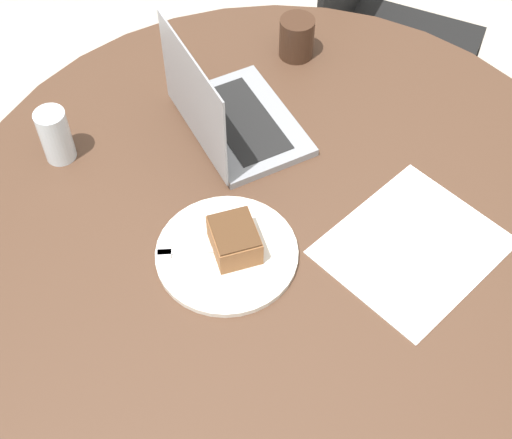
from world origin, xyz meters
name	(u,v)px	position (x,y,z in m)	size (l,w,h in m)	color
ground_plane	(276,371)	(0.00, 0.00, 0.00)	(12.00, 12.00, 0.00)	#B7AD9E
dining_table	(282,243)	(0.00, 0.00, 0.62)	(1.32, 1.32, 0.73)	#4C3323
chair	(378,31)	(0.62, 0.67, 0.49)	(0.59, 0.59, 0.96)	black
paper_document	(413,247)	(0.19, -0.18, 0.73)	(0.39, 0.36, 0.00)	white
plate	(227,253)	(-0.14, -0.06, 0.74)	(0.27, 0.27, 0.01)	silver
cake_slice	(234,239)	(-0.13, -0.06, 0.77)	(0.09, 0.11, 0.06)	brown
fork	(193,251)	(-0.20, -0.03, 0.74)	(0.17, 0.08, 0.00)	silver
coffee_glass	(297,37)	(0.22, 0.42, 0.78)	(0.08, 0.08, 0.10)	#3D2619
water_glass	(55,135)	(-0.37, 0.31, 0.79)	(0.06, 0.06, 0.12)	silver
laptop	(229,116)	(-0.02, 0.24, 0.78)	(0.23, 0.31, 0.24)	gray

